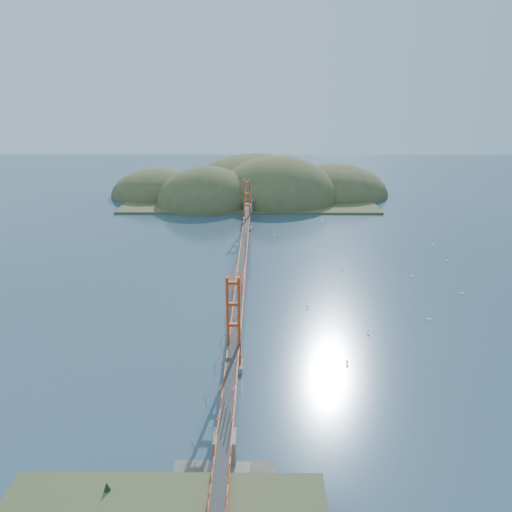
{
  "coord_description": "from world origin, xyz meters",
  "views": [
    {
      "loc": [
        3.01,
        -81.54,
        31.99
      ],
      "look_at": [
        2.33,
        0.0,
        3.82
      ],
      "focal_mm": 35.0,
      "sensor_mm": 36.0,
      "label": 1
    }
  ],
  "objects_px": {
    "sailboat_1": "(365,262)",
    "bridge": "(242,238)",
    "sailboat_2": "(429,318)",
    "sailboat_0": "(307,308)",
    "fort": "(228,476)"
  },
  "relations": [
    {
      "from": "fort",
      "to": "sailboat_1",
      "type": "relative_size",
      "value": 6.09
    },
    {
      "from": "sailboat_1",
      "to": "bridge",
      "type": "bearing_deg",
      "value": -162.15
    },
    {
      "from": "bridge",
      "to": "sailboat_2",
      "type": "xyz_separation_m",
      "value": [
        27.29,
        -16.85,
        -6.86
      ]
    },
    {
      "from": "bridge",
      "to": "fort",
      "type": "distance_m",
      "value": 48.4
    },
    {
      "from": "bridge",
      "to": "sailboat_0",
      "type": "relative_size",
      "value": 166.03
    },
    {
      "from": "sailboat_1",
      "to": "sailboat_2",
      "type": "height_order",
      "value": "sailboat_2"
    },
    {
      "from": "bridge",
      "to": "sailboat_0",
      "type": "bearing_deg",
      "value": -52.73
    },
    {
      "from": "fort",
      "to": "sailboat_0",
      "type": "relative_size",
      "value": 6.51
    },
    {
      "from": "bridge",
      "to": "sailboat_1",
      "type": "bearing_deg",
      "value": 17.85
    },
    {
      "from": "sailboat_1",
      "to": "sailboat_2",
      "type": "relative_size",
      "value": 0.9
    },
    {
      "from": "fort",
      "to": "sailboat_0",
      "type": "distance_m",
      "value": 36.02
    },
    {
      "from": "sailboat_0",
      "to": "sailboat_1",
      "type": "height_order",
      "value": "sailboat_1"
    },
    {
      "from": "fort",
      "to": "sailboat_0",
      "type": "height_order",
      "value": "fort"
    },
    {
      "from": "fort",
      "to": "sailboat_2",
      "type": "distance_m",
      "value": 41.14
    },
    {
      "from": "fort",
      "to": "sailboat_2",
      "type": "height_order",
      "value": "fort"
    }
  ]
}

